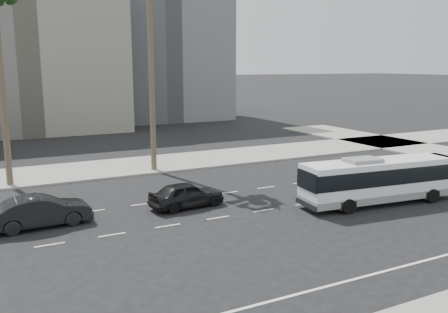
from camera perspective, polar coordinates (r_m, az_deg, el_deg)
ground at (r=30.03m, az=9.65°, el=-5.62°), size 700.00×700.00×0.00m
sidewalk_north at (r=43.04m, az=-2.75°, el=-0.34°), size 120.00×7.00×0.15m
midrise_beige_west at (r=68.18m, az=-23.02°, el=10.51°), size 24.00×18.00×18.00m
midrise_gray_center at (r=79.28m, az=-8.69°, el=14.07°), size 20.00×20.00×26.00m
civic_tower at (r=275.08m, az=-24.84°, el=16.28°), size 42.00×42.00×129.00m
highrise_right at (r=261.89m, az=-13.81°, el=16.42°), size 26.00×26.00×70.00m
highrise_far at (r=296.94m, az=-10.32°, el=14.90°), size 22.00×22.00×60.00m
city_bus at (r=30.88m, az=18.07°, el=-2.58°), size 10.44×3.35×2.94m
car_a at (r=28.86m, az=-4.49°, el=-4.56°), size 2.26×4.75×1.57m
car_b at (r=27.18m, az=-21.00°, el=-6.13°), size 2.03×5.18×1.68m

